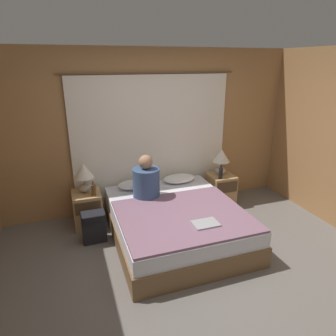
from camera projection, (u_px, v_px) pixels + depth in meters
name	position (u px, v px, depth m)	size (l,w,h in m)	color
ground_plane	(198.00, 271.00, 3.47)	(16.00, 16.00, 0.00)	#66605B
wall_back	(151.00, 132.00, 4.71)	(4.73, 0.06, 2.50)	#A37547
curtain_panel	(152.00, 144.00, 4.72)	(2.68, 0.02, 2.15)	white
bed	(175.00, 222.00, 4.07)	(1.64, 1.98, 0.46)	brown
nightstand_left	(88.00, 209.00, 4.39)	(0.40, 0.45, 0.51)	tan
nightstand_right	(220.00, 189.00, 5.06)	(0.40, 0.45, 0.51)	tan
lamp_left	(84.00, 174.00, 4.24)	(0.28, 0.28, 0.43)	#B2A899
lamp_right	(221.00, 158.00, 4.91)	(0.28, 0.28, 0.43)	#B2A899
pillow_left	(135.00, 184.00, 4.57)	(0.53, 0.31, 0.12)	white
pillow_right	(179.00, 178.00, 4.79)	(0.53, 0.31, 0.12)	white
blanket_on_bed	(183.00, 216.00, 3.73)	(1.58, 1.34, 0.03)	slate
person_left_in_bed	(146.00, 181.00, 4.20)	(0.38, 0.38, 0.63)	#38517A
beer_bottle_on_left_stand	(94.00, 190.00, 4.18)	(0.07, 0.07, 0.22)	#513819
beer_bottle_on_right_stand	(221.00, 173.00, 4.80)	(0.06, 0.06, 0.23)	black
laptop_on_bed	(206.00, 224.00, 3.51)	(0.30, 0.22, 0.02)	#9EA0A5
backpack_on_floor	(94.00, 225.00, 3.98)	(0.31, 0.22, 0.42)	black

